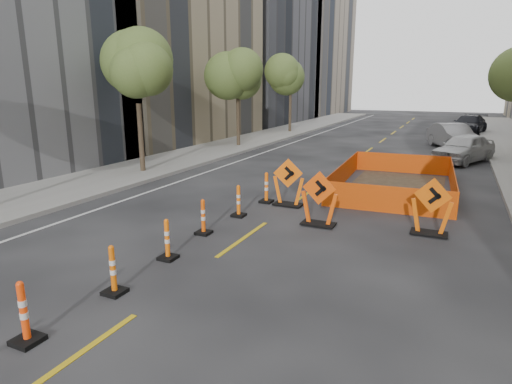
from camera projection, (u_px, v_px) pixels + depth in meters
The scene contains 20 objects.
ground_plane at pixel (152, 303), 8.30m from camera, with size 140.00×140.00×0.00m, color black.
sidewalk_left at pixel (159, 164), 22.53m from camera, with size 4.00×90.00×0.15m, color gray.
bld_left_d at pixel (248, 59), 48.04m from camera, with size 12.00×16.00×14.00m, color #4C4C51.
bld_left_e at pixel (298, 43), 61.74m from camera, with size 12.00×20.00×20.00m, color gray.
tree_l_b at pixel (137, 76), 19.44m from camera, with size 2.80×2.80×5.95m.
tree_l_c at pixel (238, 79), 28.24m from camera, with size 2.80×2.80×5.95m.
tree_l_d at pixel (291, 80), 37.03m from camera, with size 2.80×2.80×5.95m.
channelizer_2 at pixel (24, 312), 6.91m from camera, with size 0.43×0.43×1.10m, color #FF400A, non-canonical shape.
channelizer_3 at pixel (113, 270), 8.57m from camera, with size 0.41×0.41×1.05m, color #DF5D09, non-canonical shape.
channelizer_4 at pixel (167, 239), 10.30m from camera, with size 0.40×0.40×1.02m, color #FF680A, non-canonical shape.
channelizer_5 at pixel (203, 217), 12.06m from camera, with size 0.40×0.40×1.02m, color #F0510A, non-canonical shape.
channelizer_6 at pixel (239, 201), 13.69m from camera, with size 0.41×0.41×1.04m, color #FF680A, non-canonical shape.
channelizer_7 at pixel (266, 188), 15.32m from camera, with size 0.44×0.44×1.11m, color #FF630A, non-canonical shape.
chevron_sign_left at pixel (288, 182), 14.84m from camera, with size 1.12×0.67×1.68m, color #FB650A, non-canonical shape.
chevron_sign_center at pixel (319, 199), 12.72m from camera, with size 1.12×0.67×1.67m, color #EA4D09, non-canonical shape.
chevron_sign_right at pixel (432, 207), 11.92m from camera, with size 1.10×0.66×1.66m, color #E45909, non-canonical shape.
safety_fence at pixel (395, 178), 17.38m from camera, with size 4.28×7.28×0.91m, color #FA540D, non-canonical shape.
parked_car_near at pixel (464, 148), 23.33m from camera, with size 1.85×4.59×1.56m, color silver.
parked_car_mid at pixel (453, 136), 28.41m from camera, with size 1.74×4.98×1.64m, color #9E9DA2.
parked_car_far at pixel (469, 124), 37.17m from camera, with size 2.26×5.57×1.62m, color black.
Camera 1 is at (5.02, -5.97, 4.12)m, focal length 30.00 mm.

